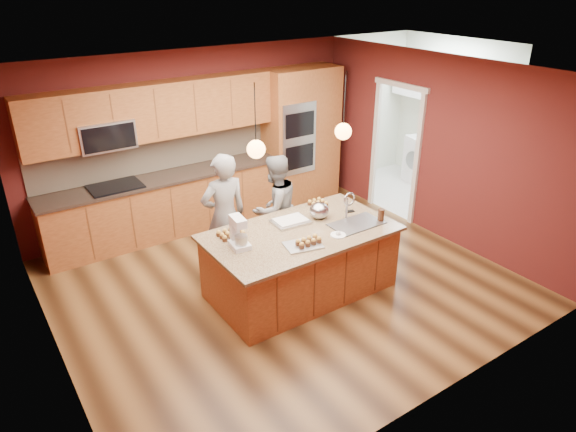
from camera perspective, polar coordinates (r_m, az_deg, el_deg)
floor at (r=6.83m, az=-0.61°, el=-7.34°), size 5.50×5.50×0.00m
ceiling at (r=5.83m, az=-0.74°, el=15.59°), size 5.50×5.50×0.00m
wall_back at (r=8.28m, az=-10.39°, el=8.57°), size 5.50×0.00×5.50m
wall_front at (r=4.56m, az=17.14°, el=-6.82°), size 5.50×0.00×5.50m
wall_left at (r=5.35m, az=-26.08°, el=-3.40°), size 0.00×5.00×5.00m
wall_right at (r=7.96m, az=16.19°, el=7.29°), size 0.00×5.00×5.00m
cabinet_run at (r=7.94m, az=-13.87°, el=4.70°), size 3.74×0.64×2.30m
oven_column at (r=8.96m, az=1.43°, el=8.93°), size 1.30×0.62×2.30m
doorway_trim at (r=8.54m, az=11.81°, el=6.85°), size 0.08×1.11×2.20m
laundry_room at (r=9.77m, az=17.51°, el=14.01°), size 2.60×2.70×2.70m
pendant_left at (r=5.49m, az=-3.57°, el=7.46°), size 0.20×0.20×0.80m
pendant_right at (r=6.16m, az=6.15°, el=9.36°), size 0.20×0.20×0.80m
island at (r=6.45m, az=1.54°, el=-4.95°), size 2.31×1.30×1.23m
person_left at (r=6.67m, az=-7.08°, el=-0.04°), size 0.64×0.44×1.70m
person_right at (r=7.05m, az=-1.45°, el=0.85°), size 0.83×0.70×1.52m
stand_mixer at (r=5.84m, az=-5.50°, el=-2.04°), size 0.22×0.29×0.37m
sheet_cake at (r=6.44m, az=0.27°, el=-0.57°), size 0.47×0.36×0.05m
cooling_rack at (r=5.91m, az=1.67°, el=-3.25°), size 0.47×0.38×0.02m
mixing_bowl at (r=6.55m, az=3.49°, el=0.62°), size 0.26×0.26×0.22m
plate at (r=6.16m, az=5.59°, el=-2.12°), size 0.19×0.19×0.01m
tumbler at (r=6.57m, az=10.29°, el=0.10°), size 0.08×0.08×0.16m
phone at (r=6.79m, az=6.87°, el=0.52°), size 0.13×0.09×0.01m
cupcakes_left at (r=6.15m, az=-6.37°, el=-1.92°), size 0.31×0.24×0.07m
cupcakes_rack at (r=5.90m, az=2.30°, el=-2.79°), size 0.33×0.16×0.07m
cupcakes_right at (r=6.92m, az=3.34°, el=1.45°), size 0.23×0.23×0.07m
washer at (r=9.78m, az=17.43°, el=5.00°), size 0.73×0.74×0.94m
dryer at (r=10.22m, az=14.78°, el=6.04°), size 0.68×0.69×0.89m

